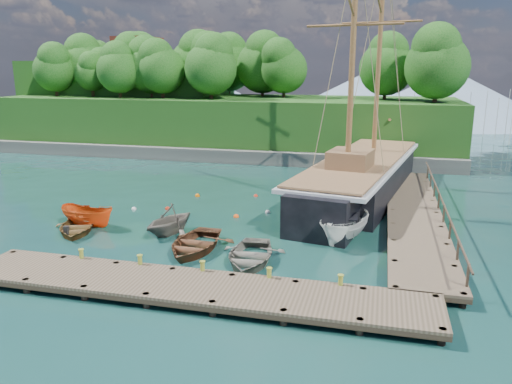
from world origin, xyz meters
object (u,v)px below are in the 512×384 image
motorboat_orange (89,226)px  schooner (361,180)px  cabin_boat_white (345,241)px  rowboat_0 (76,232)px  rowboat_3 (250,262)px  rowboat_1 (170,233)px  rowboat_2 (195,250)px

motorboat_orange → schooner: schooner is taller
motorboat_orange → cabin_boat_white: bearing=-75.1°
rowboat_0 → cabin_boat_white: (15.18, 2.31, 0.00)m
rowboat_3 → motorboat_orange: size_ratio=1.20×
rowboat_3 → cabin_boat_white: size_ratio=1.01×
schooner → rowboat_0: bearing=-130.8°
rowboat_3 → motorboat_orange: (-10.88, 3.16, 0.00)m
rowboat_1 → motorboat_orange: size_ratio=0.94×
rowboat_1 → schooner: (10.14, 11.40, 1.19)m
rowboat_1 → cabin_boat_white: rowboat_1 is taller
rowboat_2 → rowboat_3: 3.33m
rowboat_0 → rowboat_2: (7.70, -1.07, 0.00)m
motorboat_orange → rowboat_2: bearing=-95.8°
rowboat_1 → rowboat_2: rowboat_1 is taller
rowboat_1 → rowboat_2: bearing=-23.4°
schooner → cabin_boat_white: bearing=-81.5°
rowboat_1 → motorboat_orange: (-5.33, 0.10, 0.00)m
rowboat_0 → motorboat_orange: (0.03, 1.22, 0.00)m
rowboat_1 → motorboat_orange: bearing=-161.4°
schooner → motorboat_orange: bearing=-133.6°
rowboat_1 → schooner: schooner is taller
rowboat_1 → cabin_boat_white: (9.83, 1.19, 0.00)m
motorboat_orange → schooner: 19.19m
cabin_boat_white → schooner: size_ratio=0.16×
rowboat_1 → rowboat_2: 3.21m
rowboat_1 → rowboat_3: bearing=-9.3°
rowboat_2 → rowboat_3: (3.21, -0.88, 0.00)m
rowboat_0 → rowboat_3: (10.91, -1.94, 0.00)m
rowboat_2 → rowboat_1: bearing=138.0°
rowboat_0 → rowboat_1: 5.47m
rowboat_0 → rowboat_3: bearing=-34.7°
rowboat_0 → schooner: bearing=14.3°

